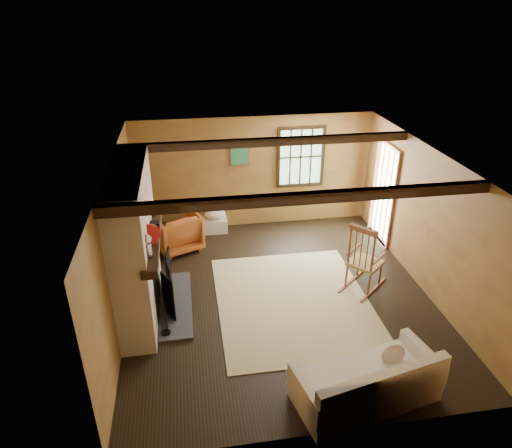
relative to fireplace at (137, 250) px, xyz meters
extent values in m
plane|color=black|center=(2.23, 0.00, -1.10)|extent=(5.50, 5.50, 0.00)
cube|color=olive|center=(2.23, 2.75, 0.10)|extent=(5.00, 0.02, 2.40)
cube|color=olive|center=(2.23, -2.75, 0.10)|extent=(5.00, 0.02, 2.40)
cube|color=olive|center=(-0.27, 0.00, 0.10)|extent=(0.02, 5.50, 2.40)
cube|color=olive|center=(4.73, 0.00, 0.10)|extent=(0.02, 5.50, 2.40)
cube|color=white|center=(2.23, 0.00, 1.30)|extent=(5.00, 5.50, 0.02)
cube|color=black|center=(2.23, -1.20, 1.23)|extent=(5.00, 0.12, 0.14)
cube|color=black|center=(2.23, 1.20, 1.23)|extent=(5.00, 0.12, 0.14)
cube|color=black|center=(3.23, 2.72, 0.40)|extent=(1.02, 0.06, 1.32)
cube|color=#ACD8A5|center=(3.23, 2.75, 0.40)|extent=(0.90, 0.01, 1.20)
cube|color=black|center=(3.23, 2.73, 0.40)|extent=(0.90, 0.03, 0.02)
cube|color=brown|center=(4.70, 1.70, -0.10)|extent=(0.06, 1.00, 2.06)
cube|color=#ACD8A5|center=(4.72, 1.70, -0.10)|extent=(0.01, 0.80, 1.85)
cube|color=brown|center=(1.93, 2.72, 0.50)|extent=(0.42, 0.03, 0.42)
cube|color=#256F5B|center=(1.93, 2.71, 0.50)|extent=(0.36, 0.01, 0.36)
cube|color=#A2653E|center=(-0.02, 0.00, 0.10)|extent=(0.50, 2.20, 2.40)
cube|color=black|center=(0.05, 0.00, -0.65)|extent=(0.38, 1.00, 0.85)
cube|color=#3E3F44|center=(0.48, 0.00, -1.08)|extent=(0.55, 1.80, 0.05)
cube|color=black|center=(0.26, 0.00, 0.25)|extent=(0.22, 2.30, 0.12)
cube|color=black|center=(0.41, -0.31, -0.69)|extent=(0.19, 0.33, 0.73)
cube|color=black|center=(0.41, 0.06, -0.69)|extent=(0.09, 0.36, 0.73)
cube|color=black|center=(0.41, 0.44, -0.69)|extent=(0.07, 0.37, 0.73)
cylinder|color=black|center=(0.35, -0.73, -1.04)|extent=(0.15, 0.15, 0.02)
cylinder|color=black|center=(0.32, -0.76, -0.76)|extent=(0.01, 0.01, 0.59)
cylinder|color=black|center=(0.35, -0.73, -0.76)|extent=(0.01, 0.01, 0.59)
cylinder|color=black|center=(0.37, -0.70, -0.76)|extent=(0.01, 0.01, 0.59)
cylinder|color=white|center=(0.25, -0.78, 0.42)|extent=(0.10, 0.10, 0.22)
sphere|color=white|center=(0.25, -0.78, 0.59)|extent=(0.12, 0.12, 0.12)
cylinder|color=#B51814|center=(0.25, -0.44, 0.47)|extent=(0.32, 0.14, 0.33)
cube|color=black|center=(0.25, 0.02, 0.37)|extent=(0.24, 0.17, 0.13)
cylinder|color=black|center=(0.25, 0.51, 0.36)|extent=(0.08, 0.08, 0.10)
cylinder|color=black|center=(0.25, 0.67, 0.35)|extent=(0.07, 0.07, 0.08)
cube|color=tan|center=(2.43, -0.20, -1.10)|extent=(2.50, 3.00, 0.01)
cube|color=tan|center=(3.73, 0.04, -0.62)|extent=(0.71, 0.71, 0.05)
cube|color=brown|center=(3.57, -0.10, 0.09)|extent=(0.37, 0.40, 0.09)
cylinder|color=brown|center=(4.03, 0.03, -0.86)|extent=(0.04, 0.04, 0.47)
cylinder|color=brown|center=(3.74, 0.34, -0.86)|extent=(0.04, 0.04, 0.47)
cylinder|color=brown|center=(3.71, -0.26, -0.86)|extent=(0.04, 0.04, 0.47)
cylinder|color=brown|center=(3.43, 0.06, -0.86)|extent=(0.04, 0.04, 0.47)
cylinder|color=brown|center=(3.71, -0.26, -0.25)|extent=(0.04, 0.04, 0.80)
cylinder|color=brown|center=(3.43, 0.06, -0.25)|extent=(0.04, 0.04, 0.80)
cylinder|color=brown|center=(3.64, -0.18, -0.27)|extent=(0.02, 0.02, 0.66)
cylinder|color=brown|center=(3.57, -0.10, -0.27)|extent=(0.02, 0.02, 0.66)
cylinder|color=brown|center=(3.50, -0.02, -0.27)|extent=(0.02, 0.02, 0.66)
cube|color=brown|center=(3.88, -0.13, -0.44)|extent=(0.36, 0.33, 0.03)
cube|color=brown|center=(3.57, 0.22, -0.44)|extent=(0.36, 0.33, 0.03)
cube|color=brown|center=(3.87, -0.12, -1.09)|extent=(0.70, 0.63, 0.03)
cube|color=brown|center=(3.58, 0.20, -1.09)|extent=(0.70, 0.63, 0.03)
cube|color=beige|center=(2.85, -2.31, -0.91)|extent=(1.90, 1.15, 0.39)
cube|color=beige|center=(2.92, -2.64, -0.62)|extent=(1.75, 0.51, 0.49)
cube|color=beige|center=(2.03, -2.49, -0.73)|extent=(0.29, 0.80, 0.35)
cube|color=beige|center=(3.67, -2.14, -0.73)|extent=(0.29, 0.80, 0.35)
ellipsoid|color=beige|center=(3.26, -2.13, -0.62)|extent=(0.33, 0.18, 0.32)
cylinder|color=brown|center=(0.09, 2.55, -1.04)|extent=(0.44, 0.13, 0.13)
cylinder|color=brown|center=(0.23, 2.55, -1.04)|extent=(0.44, 0.13, 0.13)
cylinder|color=brown|center=(0.38, 2.55, -1.04)|extent=(0.44, 0.13, 0.13)
cylinder|color=brown|center=(0.09, 2.55, -0.90)|extent=(0.44, 0.13, 0.13)
cylinder|color=brown|center=(0.23, 2.55, -0.90)|extent=(0.44, 0.13, 0.13)
cylinder|color=brown|center=(0.38, 2.55, -0.90)|extent=(0.44, 0.13, 0.13)
cube|color=silver|center=(1.35, 2.53, -0.95)|extent=(0.50, 0.38, 0.30)
ellipsoid|color=beige|center=(1.35, 2.53, -0.69)|extent=(0.52, 0.47, 0.22)
imported|color=#BF6026|center=(0.54, 1.90, -0.71)|extent=(1.09, 1.11, 0.78)
camera|label=1|loc=(0.84, -6.22, 3.50)|focal=32.00mm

